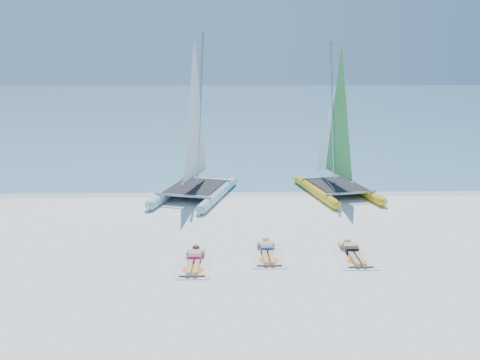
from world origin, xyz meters
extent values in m
plane|color=white|center=(0.00, 0.00, 0.00)|extent=(140.00, 140.00, 0.00)
cube|color=#78B3C9|center=(0.00, 63.00, 0.01)|extent=(140.00, 115.00, 0.01)
cube|color=silver|center=(0.00, 5.50, 0.00)|extent=(140.00, 1.40, 0.01)
cylinder|color=#A1C0D3|center=(-3.53, 5.12, 0.20)|extent=(1.62, 4.57, 0.41)
cone|color=#A1C0D3|center=(-2.86, 7.58, 0.20)|extent=(0.53, 0.67, 0.39)
cylinder|color=#A1C0D3|center=(-1.54, 4.57, 0.20)|extent=(1.62, 4.57, 0.41)
cone|color=#A1C0D3|center=(-0.87, 7.03, 0.20)|extent=(0.53, 0.67, 0.39)
cube|color=black|center=(-2.54, 4.85, 0.44)|extent=(2.59, 2.98, 0.03)
cylinder|color=#B4B6BB|center=(-2.32, 5.64, 3.62)|extent=(0.41, 1.20, 6.38)
cylinder|color=yellow|center=(2.61, 4.94, 0.19)|extent=(1.28, 4.36, 0.39)
cone|color=yellow|center=(2.12, 7.30, 0.19)|extent=(0.48, 0.62, 0.37)
cylinder|color=yellow|center=(4.53, 5.34, 0.19)|extent=(1.28, 4.36, 0.39)
cone|color=yellow|center=(4.03, 7.71, 0.19)|extent=(0.48, 0.62, 0.37)
cube|color=black|center=(3.57, 5.14, 0.42)|extent=(2.34, 2.74, 0.03)
cylinder|color=#B4B6BB|center=(3.41, 5.91, 3.43)|extent=(0.33, 1.15, 6.03)
cube|color=white|center=(-2.07, -2.23, 0.01)|extent=(1.00, 1.85, 0.02)
cube|color=tan|center=(-2.07, -1.80, 0.12)|extent=(0.36, 0.55, 0.17)
cube|color=#C72E6F|center=(-2.07, -2.00, 0.12)|extent=(0.37, 0.22, 0.17)
cube|color=tan|center=(-2.07, -2.60, 0.09)|extent=(0.31, 0.85, 0.13)
sphere|color=tan|center=(-2.07, -1.43, 0.16)|extent=(0.21, 0.21, 0.21)
ellipsoid|color=#382414|center=(-2.07, -1.42, 0.20)|extent=(0.22, 0.24, 0.15)
cube|color=white|center=(0.04, -1.61, 0.01)|extent=(1.00, 1.85, 0.02)
cube|color=tan|center=(0.04, -1.18, 0.12)|extent=(0.36, 0.55, 0.17)
cube|color=blue|center=(0.04, -1.38, 0.12)|extent=(0.37, 0.22, 0.17)
cube|color=tan|center=(0.04, -1.98, 0.09)|extent=(0.31, 0.85, 0.13)
sphere|color=tan|center=(0.04, -0.81, 0.16)|extent=(0.21, 0.21, 0.21)
ellipsoid|color=#D9C266|center=(0.04, -0.80, 0.20)|extent=(0.22, 0.24, 0.15)
cube|color=white|center=(2.55, -1.76, 0.01)|extent=(1.00, 1.85, 0.02)
cube|color=tan|center=(2.55, -1.33, 0.12)|extent=(0.36, 0.55, 0.17)
cube|color=black|center=(2.55, -1.53, 0.12)|extent=(0.37, 0.22, 0.17)
cube|color=tan|center=(2.55, -2.13, 0.09)|extent=(0.31, 0.85, 0.13)
sphere|color=tan|center=(2.55, -0.96, 0.16)|extent=(0.21, 0.21, 0.21)
ellipsoid|color=#D9C266|center=(2.55, -0.95, 0.20)|extent=(0.22, 0.24, 0.15)
camera|label=1|loc=(-1.04, -14.38, 5.43)|focal=35.00mm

